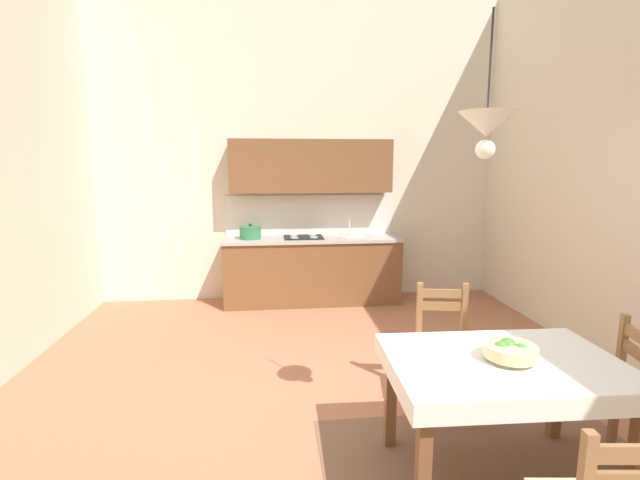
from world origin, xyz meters
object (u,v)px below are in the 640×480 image
object	(u,v)px
fruit_bowl	(510,351)
dining_table	(503,380)
pendant_lamp	(487,126)
kitchen_cabinetry	(312,240)
dining_chair_kitchen_side	(444,348)

from	to	relation	value
fruit_bowl	dining_table	bearing A→B (deg)	130.07
fruit_bowl	pendant_lamp	distance (m)	1.29
dining_table	fruit_bowl	distance (m)	0.19
pendant_lamp	fruit_bowl	bearing A→B (deg)	-47.14
kitchen_cabinetry	fruit_bowl	world-z (taller)	kitchen_cabinetry
pendant_lamp	dining_chair_kitchen_side	bearing A→B (deg)	80.24
dining_chair_kitchen_side	fruit_bowl	xyz separation A→B (m)	(0.01, -0.92, 0.37)
fruit_bowl	pendant_lamp	size ratio (longest dim) A/B	0.37
kitchen_cabinetry	dining_table	distance (m)	3.76
dining_chair_kitchen_side	pendant_lamp	size ratio (longest dim) A/B	1.16
dining_table	kitchen_cabinetry	bearing A→B (deg)	102.18
fruit_bowl	dining_chair_kitchen_side	bearing A→B (deg)	90.76
dining_table	dining_chair_kitchen_side	world-z (taller)	dining_chair_kitchen_side
kitchen_cabinetry	fruit_bowl	bearing A→B (deg)	-77.62
dining_table	pendant_lamp	xyz separation A→B (m)	(-0.13, 0.13, 1.46)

